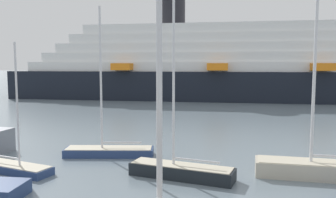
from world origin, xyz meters
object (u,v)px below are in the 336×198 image
sailboat_2 (15,166)px  sailboat_4 (109,149)px  cruise_ship (264,67)px  sailboat_6 (181,168)px  sailboat_3 (321,167)px

sailboat_2 → sailboat_4: sailboat_4 is taller
sailboat_2 → cruise_ship: size_ratio=0.08×
sailboat_6 → sailboat_2: bearing=16.7°
sailboat_4 → sailboat_3: bearing=159.9°
sailboat_3 → cruise_ship: bearing=-88.4°
sailboat_2 → sailboat_3: size_ratio=0.59×
sailboat_2 → cruise_ship: bearing=83.6°
sailboat_3 → sailboat_6: sailboat_3 is taller
sailboat_2 → sailboat_4: 5.44m
sailboat_3 → sailboat_4: bearing=-8.0°
sailboat_2 → sailboat_6: (8.61, 0.18, 0.17)m
sailboat_3 → cruise_ship: cruise_ship is taller
cruise_ship → sailboat_2: bearing=-111.6°
sailboat_3 → cruise_ship: size_ratio=0.14×
sailboat_6 → sailboat_3: bearing=-157.6°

